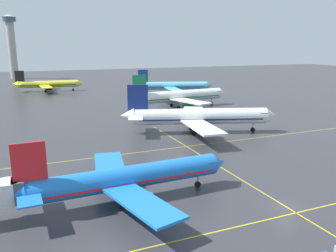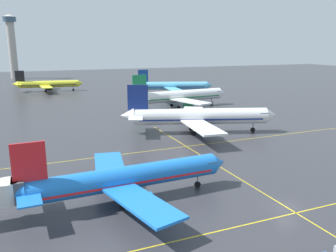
{
  "view_description": "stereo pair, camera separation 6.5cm",
  "coord_description": "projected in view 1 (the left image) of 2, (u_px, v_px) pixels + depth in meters",
  "views": [
    {
      "loc": [
        -33.12,
        -35.15,
        22.45
      ],
      "look_at": [
        -1.14,
        40.84,
        3.16
      ],
      "focal_mm": 36.81,
      "sensor_mm": 36.0,
      "label": 1
    },
    {
      "loc": [
        -33.05,
        -35.18,
        22.45
      ],
      "look_at": [
        -1.14,
        40.84,
        3.16
      ],
      "focal_mm": 36.81,
      "sensor_mm": 36.0,
      "label": 2
    }
  ],
  "objects": [
    {
      "name": "airliner_third_row",
      "position": [
        179.0,
        96.0,
        126.64
      ],
      "size": [
        40.78,
        35.11,
        12.68
      ],
      "color": "white",
      "rests_on": "ground"
    },
    {
      "name": "taxiway_markings",
      "position": [
        228.0,
        171.0,
        62.97
      ],
      "size": [
        145.13,
        76.46,
        0.01
      ],
      "color": "yellow",
      "rests_on": "ground"
    },
    {
      "name": "airliner_far_right_stand",
      "position": [
        48.0,
        84.0,
        172.62
      ],
      "size": [
        33.8,
        28.89,
        10.51
      ],
      "color": "yellow",
      "rests_on": "ground"
    },
    {
      "name": "ground_plane",
      "position": [
        286.0,
        207.0,
        49.17
      ],
      "size": [
        600.0,
        600.0,
        0.0
      ],
      "primitive_type": "plane",
      "color": "#333338"
    },
    {
      "name": "airliner_far_left_stand",
      "position": [
        173.0,
        86.0,
        162.79
      ],
      "size": [
        35.98,
        30.8,
        11.51
      ],
      "color": "#5BB7E5",
      "rests_on": "ground"
    },
    {
      "name": "airliner_front_gate",
      "position": [
        126.0,
        178.0,
        50.27
      ],
      "size": [
        33.75,
        29.15,
        10.51
      ],
      "color": "blue",
      "rests_on": "ground"
    },
    {
      "name": "airliner_second_row",
      "position": [
        198.0,
        117.0,
        89.85
      ],
      "size": [
        40.12,
        34.32,
        12.81
      ],
      "color": "white",
      "rests_on": "ground"
    },
    {
      "name": "control_tower",
      "position": [
        11.0,
        42.0,
        234.41
      ],
      "size": [
        8.82,
        8.82,
        43.1
      ],
      "color": "#ADA89E",
      "rests_on": "ground"
    }
  ]
}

